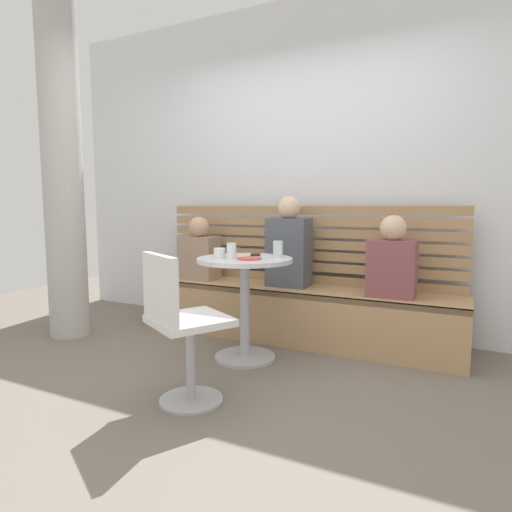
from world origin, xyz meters
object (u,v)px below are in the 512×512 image
at_px(person_adult, 289,246).
at_px(phone_on_table, 255,255).
at_px(person_child_middle, 392,261).
at_px(plate_small, 249,259).
at_px(booth_bench, 291,313).
at_px(person_child_left, 199,252).
at_px(cafe_table, 245,289).
at_px(white_chair, 179,323).
at_px(cup_glass_tall, 278,249).
at_px(cup_ceramic_white, 219,253).
at_px(cup_water_clear, 232,251).

relative_size(person_adult, phone_on_table, 5.34).
relative_size(person_adult, person_child_middle, 1.24).
bearing_deg(person_adult, plate_small, -90.68).
height_order(booth_bench, person_child_left, person_child_left).
relative_size(cafe_table, person_child_middle, 1.23).
bearing_deg(booth_bench, person_adult, 144.66).
bearing_deg(phone_on_table, person_child_middle, -1.49).
xyz_separation_m(person_child_left, phone_on_table, (0.78, -0.41, 0.06)).
distance_m(person_adult, phone_on_table, 0.45).
bearing_deg(white_chair, cup_glass_tall, 78.93).
height_order(booth_bench, phone_on_table, phone_on_table).
distance_m(cafe_table, person_child_middle, 1.10).
height_order(person_child_middle, cup_ceramic_white, person_child_middle).
bearing_deg(cup_water_clear, phone_on_table, 78.70).
relative_size(person_adult, cup_water_clear, 6.79).
xyz_separation_m(person_adult, cup_ceramic_white, (-0.24, -0.71, 0.00)).
height_order(booth_bench, white_chair, white_chair).
bearing_deg(plate_small, person_child_middle, 37.10).
bearing_deg(white_chair, phone_on_table, 91.73).
relative_size(person_child_middle, plate_small, 3.53).
relative_size(cafe_table, phone_on_table, 5.29).
xyz_separation_m(person_child_left, cup_glass_tall, (0.99, -0.47, 0.11)).
bearing_deg(phone_on_table, cafe_table, -111.08).
bearing_deg(cup_water_clear, cup_ceramic_white, -176.24).
xyz_separation_m(cafe_table, cup_ceramic_white, (-0.16, -0.08, 0.26)).
height_order(cup_water_clear, plate_small, cup_water_clear).
bearing_deg(cup_ceramic_white, white_chair, -76.09).
bearing_deg(cafe_table, person_adult, 82.63).
relative_size(booth_bench, phone_on_table, 19.29).
bearing_deg(person_child_left, person_adult, 1.96).
xyz_separation_m(cafe_table, person_child_left, (-0.79, 0.60, 0.17)).
bearing_deg(person_child_middle, cup_ceramic_white, -148.66).
xyz_separation_m(white_chair, person_adult, (0.06, 1.43, 0.31)).
distance_m(cafe_table, phone_on_table, 0.29).
bearing_deg(person_adult, white_chair, -92.41).
bearing_deg(cup_glass_tall, person_adult, 103.66).
height_order(cafe_table, plate_small, plate_small).
distance_m(cup_ceramic_white, plate_small, 0.23).
distance_m(person_child_middle, cup_glass_tall, 0.85).
height_order(booth_bench, plate_small, plate_small).
bearing_deg(booth_bench, person_child_left, -179.84).
height_order(white_chair, person_adult, person_adult).
height_order(person_adult, plate_small, person_adult).
bearing_deg(phone_on_table, white_chair, -112.16).
height_order(cup_glass_tall, phone_on_table, cup_glass_tall).
xyz_separation_m(person_child_left, cup_ceramic_white, (0.63, -0.68, 0.09)).
relative_size(cup_ceramic_white, cup_water_clear, 0.73).
bearing_deg(person_child_middle, booth_bench, 178.14).
bearing_deg(phone_on_table, booth_bench, 48.67).
height_order(white_chair, cup_water_clear, same).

